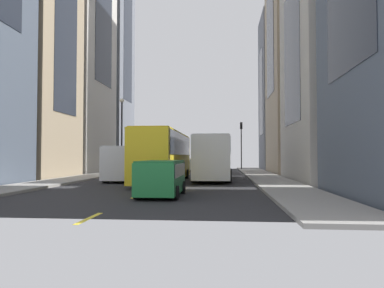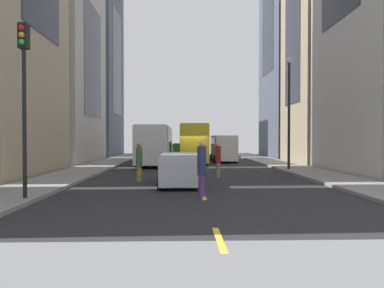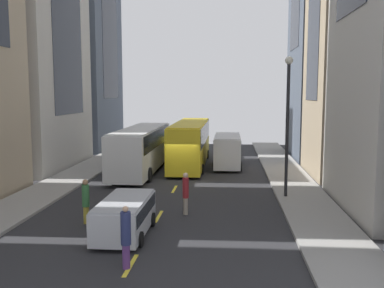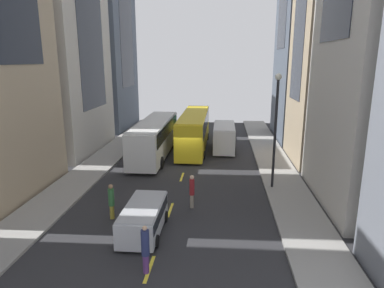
{
  "view_description": "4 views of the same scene",
  "coord_description": "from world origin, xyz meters",
  "views": [
    {
      "loc": [
        -4.04,
        31.35,
        1.9
      ],
      "look_at": [
        -1.2,
        -0.88,
        2.99
      ],
      "focal_mm": 32.84,
      "sensor_mm": 36.0,
      "label": 1
    },
    {
      "loc": [
        -0.84,
        -28.76,
        2.3
      ],
      "look_at": [
        -0.01,
        0.81,
        1.82
      ],
      "focal_mm": 32.29,
      "sensor_mm": 36.0,
      "label": 2
    },
    {
      "loc": [
        3.39,
        -29.13,
        5.98
      ],
      "look_at": [
        0.92,
        -0.86,
        2.61
      ],
      "focal_mm": 40.2,
      "sensor_mm": 36.0,
      "label": 3
    },
    {
      "loc": [
        3.0,
        -27.79,
        8.82
      ],
      "look_at": [
        0.53,
        -0.24,
        1.97
      ],
      "focal_mm": 31.8,
      "sensor_mm": 36.0,
      "label": 4
    }
  ],
  "objects": [
    {
      "name": "pedestrian_waiting_curb",
      "position": [
        -0.08,
        -15.27,
        1.17
      ],
      "size": [
        0.35,
        0.35,
        2.19
      ],
      "rotation": [
        0.0,
        0.0,
        4.4
      ],
      "color": "#593372",
      "rests_on": "ground"
    },
    {
      "name": "building_west_3",
      "position": [
        -12.32,
        16.32,
        12.07
      ],
      "size": [
        6.12,
        10.07,
        24.13
      ],
      "color": "#4C5666",
      "rests_on": "ground"
    },
    {
      "name": "building_west_2",
      "position": [
        -12.5,
        4.2,
        9.59
      ],
      "size": [
        6.48,
        10.88,
        19.19
      ],
      "color": "#B7B2A8",
      "rests_on": "ground"
    },
    {
      "name": "lane_stripe_2",
      "position": [
        0.0,
        -9.0,
        0.01
      ],
      "size": [
        0.16,
        2.0,
        0.01
      ],
      "primitive_type": "cube",
      "color": "yellow",
      "rests_on": "ground"
    },
    {
      "name": "lane_stripe_5",
      "position": [
        0.0,
        9.0,
        0.01
      ],
      "size": [
        0.16,
        2.0,
        0.01
      ],
      "primitive_type": "cube",
      "color": "yellow",
      "rests_on": "ground"
    },
    {
      "name": "sidewalk_east",
      "position": [
        7.6,
        0.0,
        0.07
      ],
      "size": [
        2.98,
        44.0,
        0.15
      ],
      "primitive_type": "cube",
      "color": "gray",
      "rests_on": "ground"
    },
    {
      "name": "lane_stripe_6",
      "position": [
        0.0,
        15.0,
        0.01
      ],
      "size": [
        0.16,
        2.0,
        0.01
      ],
      "primitive_type": "cube",
      "color": "yellow",
      "rests_on": "ground"
    },
    {
      "name": "city_bus_white",
      "position": [
        -3.24,
        2.74,
        2.01
      ],
      "size": [
        2.8,
        12.04,
        3.35
      ],
      "color": "silver",
      "rests_on": "ground"
    },
    {
      "name": "lane_stripe_3",
      "position": [
        0.0,
        -3.0,
        0.01
      ],
      "size": [
        0.16,
        2.0,
        0.01
      ],
      "primitive_type": "cube",
      "color": "yellow",
      "rests_on": "ground"
    },
    {
      "name": "sidewalk_west",
      "position": [
        -7.6,
        0.0,
        0.07
      ],
      "size": [
        2.98,
        44.0,
        0.15
      ],
      "primitive_type": "cube",
      "color": "gray",
      "rests_on": "ground"
    },
    {
      "name": "delivery_van_white",
      "position": [
        3.24,
        5.42,
        1.51
      ],
      "size": [
        2.25,
        5.84,
        2.58
      ],
      "color": "white",
      "rests_on": "ground"
    },
    {
      "name": "car_silver_0",
      "position": [
        -0.96,
        -11.86,
        0.92
      ],
      "size": [
        2.03,
        4.31,
        1.56
      ],
      "color": "#B7BABF",
      "rests_on": "ground"
    },
    {
      "name": "car_green_1",
      "position": [
        -1.16,
        15.06,
        0.98
      ],
      "size": [
        1.94,
        4.07,
        1.67
      ],
      "color": "#1E7238",
      "rests_on": "ground"
    },
    {
      "name": "lane_stripe_1",
      "position": [
        0.0,
        -15.0,
        0.01
      ],
      "size": [
        0.16,
        2.0,
        0.01
      ],
      "primitive_type": "cube",
      "color": "yellow",
      "rests_on": "ground"
    },
    {
      "name": "streetlamp_near",
      "position": [
        6.61,
        -4.84,
        4.88
      ],
      "size": [
        0.44,
        0.44,
        7.83
      ],
      "color": "black",
      "rests_on": "ground"
    },
    {
      "name": "ground_plane",
      "position": [
        0.0,
        0.0,
        0.0
      ],
      "size": [
        42.18,
        42.18,
        0.0
      ],
      "primitive_type": "plane",
      "color": "#28282B"
    },
    {
      "name": "pedestrian_crossing_near",
      "position": [
        -3.13,
        -10.41,
        1.12
      ],
      "size": [
        0.34,
        0.34,
        2.07
      ],
      "rotation": [
        0.0,
        0.0,
        6.0
      ],
      "color": "gold",
      "rests_on": "ground"
    },
    {
      "name": "building_east_2",
      "position": [
        13.61,
        2.76,
        12.16
      ],
      "size": [
        8.72,
        7.69,
        24.31
      ],
      "color": "tan",
      "rests_on": "ground"
    },
    {
      "name": "streetcar_yellow",
      "position": [
        0.19,
        6.03,
        2.12
      ],
      "size": [
        2.7,
        12.47,
        3.59
      ],
      "color": "yellow",
      "rests_on": "ground"
    },
    {
      "name": "lane_stripe_7",
      "position": [
        0.0,
        21.0,
        0.01
      ],
      "size": [
        0.16,
        2.0,
        0.01
      ],
      "primitive_type": "cube",
      "color": "yellow",
      "rests_on": "ground"
    },
    {
      "name": "lane_stripe_4",
      "position": [
        0.0,
        3.0,
        0.01
      ],
      "size": [
        0.16,
        2.0,
        0.01
      ],
      "primitive_type": "cube",
      "color": "yellow",
      "rests_on": "ground"
    },
    {
      "name": "pedestrian_walking_far",
      "position": [
        1.27,
        -8.54,
        1.15
      ],
      "size": [
        0.31,
        0.31,
        2.1
      ],
      "rotation": [
        0.0,
        0.0,
        3.16
      ],
      "color": "gray",
      "rests_on": "ground"
    }
  ]
}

